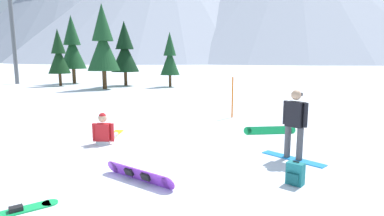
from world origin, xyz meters
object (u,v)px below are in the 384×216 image
Objects in this scene: trail_marker_pole at (232,97)px; pine_tree_twin at (72,47)px; pine_tree_broad at (103,43)px; pine_tree_tall at (170,57)px; ski_lift_tower at (12,25)px; snowboarder_foreground at (295,123)px; loose_snowboard_far_spare at (138,174)px; pine_tree_young at (125,51)px; snowboarder_midground at (105,132)px; backpack_teal at (295,174)px; loose_snowboard_near_right at (270,130)px; pine_tree_leaning at (59,55)px; loose_snowboard_near_left at (0,215)px.

pine_tree_twin reaches higher than trail_marker_pole.
pine_tree_tall is (5.07, 2.18, -1.10)m from pine_tree_broad.
snowboarder_foreground is at bearing -46.97° from ski_lift_tower.
snowboarder_foreground is at bearing 23.64° from loose_snowboard_far_spare.
loose_snowboard_far_spare is 0.28× the size of pine_tree_young.
pine_tree_twin is at bearing 115.66° from loose_snowboard_far_spare.
snowboarder_foreground is 1.01× the size of trail_marker_pole.
ski_lift_tower reaches higher than pine_tree_tall.
snowboarder_midground is at bearing -64.81° from pine_tree_twin.
snowboarder_midground is 5.50m from backpack_teal.
pine_tree_young is (5.78, -2.40, -0.46)m from pine_tree_twin.
snowboarder_foreground is 0.36× the size of pine_tree_tall.
pine_tree_tall is 15.76m from ski_lift_tower.
pine_tree_twin is at bearing 121.28° from backpack_teal.
backpack_teal is 0.10× the size of pine_tree_tall.
loose_snowboard_far_spare is (1.59, -2.86, -0.16)m from snowboarder_midground.
pine_tree_twin reaches higher than pine_tree_young.
ski_lift_tower is at bearing 125.91° from loose_snowboard_far_spare.
trail_marker_pole is 25.95m from ski_lift_tower.
loose_snowboard_near_right is at bearing -72.98° from pine_tree_tall.
ski_lift_tower is (-5.24, 1.97, 2.79)m from pine_tree_leaning.
pine_tree_broad is at bearing 117.75° from backpack_teal.
snowboarder_foreground reaches higher than loose_snowboard_far_spare.
trail_marker_pole is 15.27m from pine_tree_broad.
loose_snowboard_near_right is 20.23m from pine_tree_young.
snowboarder_foreground is at bearing 75.61° from backpack_teal.
pine_tree_tall is at bearing -18.41° from pine_tree_twin.
pine_tree_twin reaches higher than loose_snowboard_near_right.
loose_snowboard_near_left is 9.43m from trail_marker_pole.
ski_lift_tower is at bearing -171.80° from pine_tree_twin.
loose_snowboard_near_left is (-0.28, -4.32, -0.28)m from snowboarder_midground.
pine_tree_leaning is (-9.86, 22.91, 2.73)m from loose_snowboard_near_left.
backpack_teal is 6.96m from trail_marker_pole.
pine_tree_leaning is 1.07× the size of pine_tree_tall.
snowboarder_midground is 0.19× the size of ski_lift_tower.
pine_tree_leaning is 0.77× the size of pine_tree_twin.
pine_tree_broad is 3.27m from pine_tree_young.
snowboarder_foreground reaches higher than loose_snowboard_near_left.
trail_marker_pole is 0.33× the size of pine_tree_leaning.
trail_marker_pole is (-0.62, 6.91, 0.63)m from backpack_teal.
ski_lift_tower reaches higher than pine_tree_twin.
snowboarder_midground is 0.32× the size of pine_tree_young.
backpack_teal is at bearing 16.11° from loose_snowboard_near_left.
loose_snowboard_near_left is 22.49m from pine_tree_tall.
snowboarder_midground is 23.80m from pine_tree_twin.
trail_marker_pole reaches higher than loose_snowboard_near_right.
snowboarder_midground is at bearing 119.05° from loose_snowboard_far_spare.
trail_marker_pole is (2.47, 6.89, 0.70)m from loose_snowboard_far_spare.
pine_tree_leaning is at bearing 124.60° from backpack_teal.
pine_tree_leaning is 0.52× the size of ski_lift_tower.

